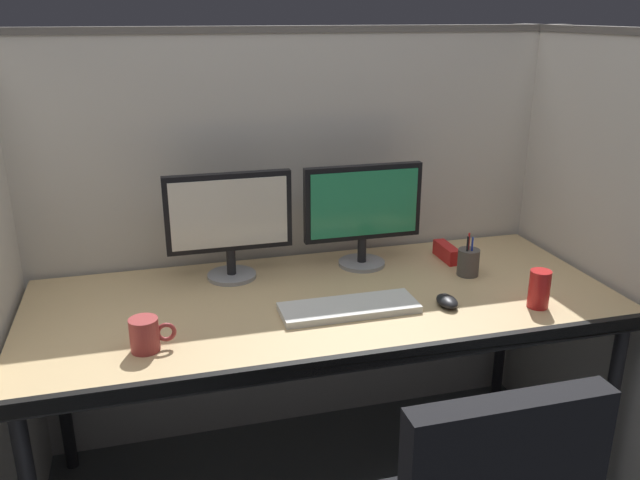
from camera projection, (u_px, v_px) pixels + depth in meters
name	position (u px, v px, depth m)	size (l,w,h in m)	color
cubicle_partition_rear	(293.00, 239.00, 2.51)	(2.21, 0.06, 1.57)	beige
cubicle_partition_right	(607.00, 264.00, 2.26)	(0.06, 1.41, 1.57)	beige
desk	(325.00, 312.00, 2.13)	(1.90, 0.80, 0.74)	tan
monitor_left	(229.00, 219.00, 2.20)	(0.43, 0.17, 0.37)	gray
monitor_right	(363.00, 209.00, 2.32)	(0.43, 0.17, 0.37)	gray
keyboard_main	(349.00, 308.00, 2.02)	(0.43, 0.15, 0.02)	silver
computer_mouse	(447.00, 301.00, 2.05)	(0.06, 0.10, 0.04)	black
coffee_mug	(146.00, 335.00, 1.77)	(0.13, 0.08, 0.09)	#993333
red_stapler	(447.00, 252.00, 2.44)	(0.04, 0.15, 0.06)	red
pen_cup	(468.00, 262.00, 2.28)	(0.08, 0.08, 0.16)	#4C4742
soda_can	(539.00, 289.00, 2.03)	(0.07, 0.07, 0.12)	red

